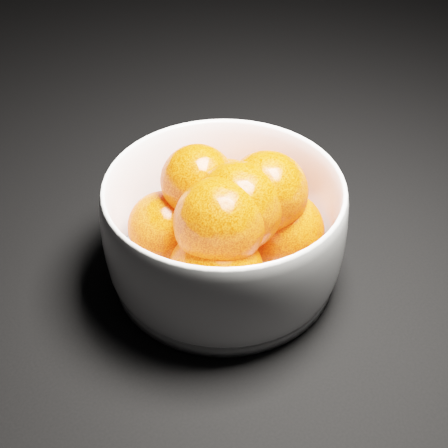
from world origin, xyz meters
TOP-DOWN VIEW (x-y plane):
  - bowl at (-0.20, 0.25)m, footprint 0.19×0.19m
  - orange_pile at (-0.20, 0.24)m, footprint 0.14×0.14m

SIDE VIEW (x-z plane):
  - bowl at x=-0.20m, z-range 0.00..0.10m
  - orange_pile at x=-0.20m, z-range 0.01..0.12m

